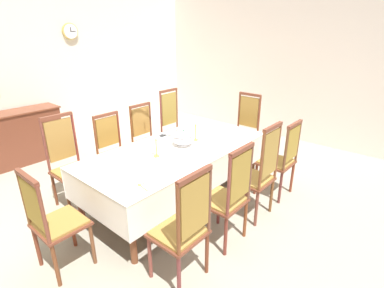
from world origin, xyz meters
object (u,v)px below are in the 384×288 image
chair_north_c (147,137)px  bowl_near_left (163,136)px  chair_head_east (244,128)px  candlestick_west (156,147)px  chair_south_a (184,227)px  mounted_clock (70,31)px  chair_north_a (68,161)px  spoon_primary (166,135)px  candlestick_east (196,131)px  bowl_far_left (180,167)px  chair_north_d (174,125)px  chair_south_b (228,195)px  spoon_secondary (141,186)px  soup_tureen (183,138)px  dining_table (178,153)px  chair_head_west (53,220)px  bowl_near_right (150,181)px  chair_south_c (259,172)px  chair_north_b (114,149)px  sideboard (17,138)px

chair_north_c → bowl_near_left: (-0.18, -0.55, 0.20)m
chair_head_east → candlestick_west: 2.04m
chair_south_a → mounted_clock: 4.59m
chair_north_a → spoon_primary: size_ratio=6.76×
candlestick_east → bowl_far_left: candlestick_east is taller
chair_north_d → chair_head_east: bearing=124.8°
chair_south_b → chair_north_d: (1.26, 1.98, 0.03)m
chair_head_east → spoon_secondary: chair_head_east is taller
candlestick_west → soup_tureen: bearing=-0.0°
chair_north_c → soup_tureen: chair_north_c is taller
dining_table → bowl_far_left: (-0.42, -0.44, 0.09)m
soup_tureen → chair_north_c: bearing=77.4°
chair_south_a → chair_north_d: size_ratio=0.93×
chair_south_a → chair_head_west: 1.20m
bowl_near_right → spoon_secondary: bearing=165.5°
chair_north_a → dining_table: bearing=134.5°
spoon_primary → spoon_secondary: same height
chair_head_west → chair_south_c: bearing=63.5°
chair_north_a → chair_north_b: (0.68, -0.01, -0.04)m
chair_south_a → bowl_near_left: 1.82m
chair_south_b → chair_head_west: 1.68m
chair_north_a → bowl_far_left: 1.54m
chair_south_c → chair_head_east: 1.65m
chair_north_c → soup_tureen: size_ratio=3.89×
candlestick_east → spoon_primary: (-0.11, 0.46, -0.13)m
candlestick_west → bowl_far_left: bearing=-98.1°
chair_south_c → soup_tureen: size_ratio=4.30×
chair_north_b → bowl_near_right: (-0.55, -1.41, 0.21)m
chair_head_west → chair_head_east: chair_head_east is taller
chair_head_east → sideboard: chair_head_east is taller
chair_north_c → mounted_clock: bearing=-92.3°
dining_table → spoon_primary: spoon_primary is taller
chair_south_c → chair_north_d: 2.08m
chair_south_c → candlestick_west: size_ratio=3.63×
spoon_secondary → sideboard: bearing=98.3°
chair_south_a → chair_head_west: chair_south_a is taller
bowl_near_left → mounted_clock: (0.26, 2.67, 1.37)m
chair_south_a → chair_north_d: 2.78m
spoon_primary → chair_north_b: bearing=124.3°
chair_north_c → chair_head_west: bearing=26.3°
mounted_clock → chair_north_c: bearing=-92.3°
chair_north_b → soup_tureen: size_ratio=3.81×
candlestick_east → chair_south_c: bearing=-91.6°
candlestick_east → mounted_clock: bearing=88.9°
bowl_far_left → spoon_secondary: bowl_far_left is taller
mounted_clock → chair_north_b: bearing=-108.6°
chair_south_c → chair_head_west: (-1.99, 0.99, -0.05)m
chair_north_a → spoon_primary: chair_north_a is taller
sideboard → soup_tureen: bearing=110.1°
bowl_far_left → chair_north_d: bearing=45.7°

